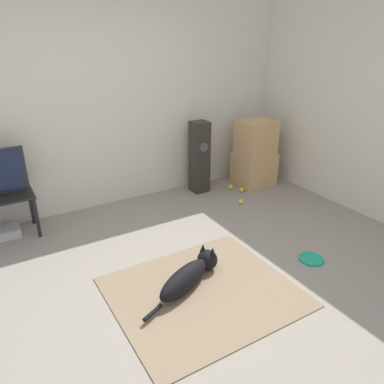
# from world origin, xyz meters

# --- Properties ---
(ground_plane) EXTENTS (12.00, 12.00, 0.00)m
(ground_plane) POSITION_xyz_m (0.00, 0.00, 0.00)
(ground_plane) COLOR gray
(wall_back) EXTENTS (8.00, 0.06, 2.55)m
(wall_back) POSITION_xyz_m (0.00, 2.10, 1.27)
(wall_back) COLOR beige
(wall_back) RESTS_ON ground_plane
(area_rug) EXTENTS (1.48, 1.31, 0.01)m
(area_rug) POSITION_xyz_m (0.13, -0.06, 0.01)
(area_rug) COLOR #847056
(area_rug) RESTS_ON ground_plane
(dog) EXTENTS (0.90, 0.47, 0.25)m
(dog) POSITION_xyz_m (0.09, 0.08, 0.11)
(dog) COLOR black
(dog) RESTS_ON area_rug
(frisbee) EXTENTS (0.24, 0.24, 0.03)m
(frisbee) POSITION_xyz_m (1.29, -0.19, 0.01)
(frisbee) COLOR #199E7A
(frisbee) RESTS_ON ground_plane
(cardboard_box_lower) EXTENTS (0.51, 0.45, 0.47)m
(cardboard_box_lower) POSITION_xyz_m (2.05, 1.62, 0.23)
(cardboard_box_lower) COLOR tan
(cardboard_box_lower) RESTS_ON ground_plane
(cardboard_box_upper) EXTENTS (0.46, 0.41, 0.46)m
(cardboard_box_upper) POSITION_xyz_m (2.04, 1.60, 0.70)
(cardboard_box_upper) COLOR tan
(cardboard_box_upper) RESTS_ON cardboard_box_lower
(floor_speaker) EXTENTS (0.22, 0.22, 0.96)m
(floor_speaker) POSITION_xyz_m (1.26, 1.82, 0.48)
(floor_speaker) COLOR #2D2823
(floor_speaker) RESTS_ON ground_plane
(tennis_ball_by_boxes) EXTENTS (0.07, 0.07, 0.07)m
(tennis_ball_by_boxes) POSITION_xyz_m (1.73, 1.48, 0.03)
(tennis_ball_by_boxes) COLOR #C6E033
(tennis_ball_by_boxes) RESTS_ON ground_plane
(tennis_ball_near_speaker) EXTENTS (0.07, 0.07, 0.07)m
(tennis_ball_near_speaker) POSITION_xyz_m (1.66, 1.63, 0.03)
(tennis_ball_near_speaker) COLOR #C6E033
(tennis_ball_near_speaker) RESTS_ON ground_plane
(tennis_ball_loose_on_carpet) EXTENTS (0.07, 0.07, 0.07)m
(tennis_ball_loose_on_carpet) POSITION_xyz_m (1.49, 1.17, 0.03)
(tennis_ball_loose_on_carpet) COLOR #C6E033
(tennis_ball_loose_on_carpet) RESTS_ON ground_plane
(game_console) EXTENTS (0.34, 0.25, 0.09)m
(game_console) POSITION_xyz_m (-1.20, 1.83, 0.04)
(game_console) COLOR #B7B7BC
(game_console) RESTS_ON ground_plane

